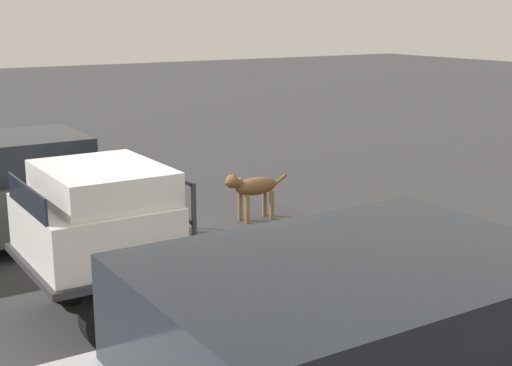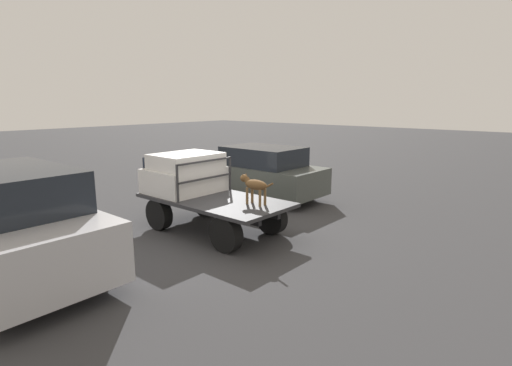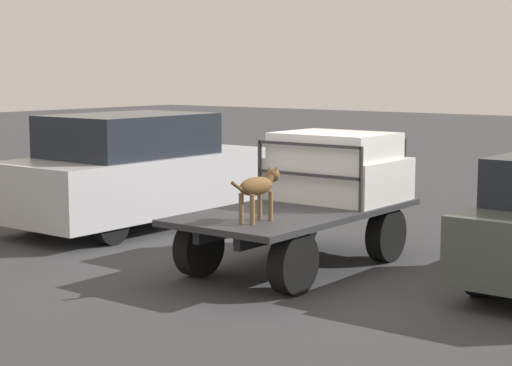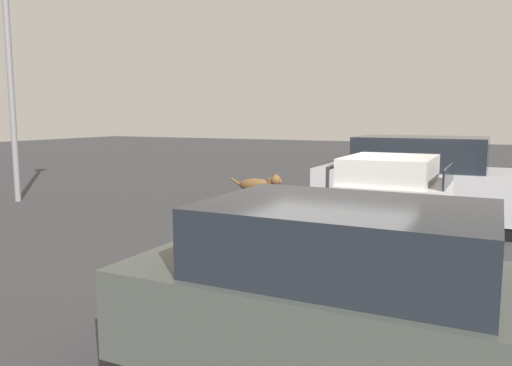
% 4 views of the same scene
% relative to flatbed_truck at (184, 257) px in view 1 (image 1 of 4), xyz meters
% --- Properties ---
extents(ground_plane, '(80.00, 80.00, 0.00)m').
position_rel_flatbed_truck_xyz_m(ground_plane, '(0.00, 0.00, -0.58)').
color(ground_plane, '#38383A').
extents(flatbed_truck, '(3.61, 1.81, 0.81)m').
position_rel_flatbed_truck_xyz_m(flatbed_truck, '(0.00, 0.00, 0.00)').
color(flatbed_truck, black).
rests_on(flatbed_truck, ground).
extents(truck_cab, '(1.41, 1.69, 0.96)m').
position_rel_flatbed_truck_xyz_m(truck_cab, '(1.02, 0.00, 0.69)').
color(truck_cab, silver).
rests_on(truck_cab, flatbed_truck).
extents(truck_headboard, '(0.04, 1.69, 0.86)m').
position_rel_flatbed_truck_xyz_m(truck_headboard, '(0.27, 0.00, 0.80)').
color(truck_headboard, '#2D2D30').
rests_on(truck_headboard, flatbed_truck).
extents(dog, '(0.93, 0.23, 0.66)m').
position_rel_flatbed_truck_xyz_m(dog, '(-1.06, -0.19, 0.66)').
color(dog, brown).
rests_on(dog, flatbed_truck).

